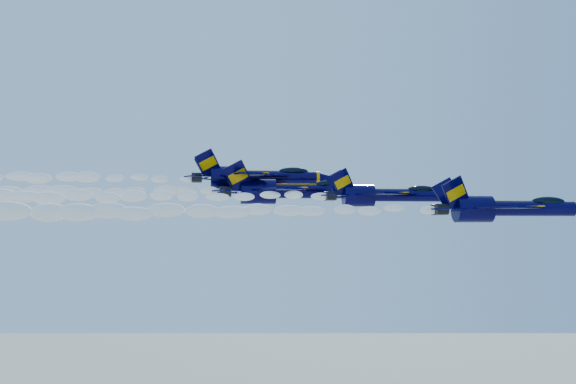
{
  "coord_description": "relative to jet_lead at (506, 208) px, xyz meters",
  "views": [
    {
      "loc": [
        -18.17,
        -82.7,
        148.89
      ],
      "look_at": [
        -6.84,
        0.4,
        152.84
      ],
      "focal_mm": 45.0,
      "sensor_mm": 36.0,
      "label": 1
    }
  ],
  "objects": [
    {
      "name": "jet_lead",
      "position": [
        0.0,
        0.0,
        0.0
      ],
      "size": [
        18.22,
        14.95,
        6.77
      ],
      "color": "black"
    },
    {
      "name": "jet_fourth",
      "position": [
        -24.62,
        20.11,
        4.43
      ],
      "size": [
        18.94,
        15.54,
        7.04
      ],
      "color": "black"
    },
    {
      "name": "jet_second",
      "position": [
        -10.64,
        8.46,
        1.68
      ],
      "size": [
        16.37,
        13.43,
        6.08
      ],
      "color": "black"
    },
    {
      "name": "smoke_trail_jet_lead",
      "position": [
        -40.15,
        0.0,
        -0.5
      ],
      "size": [
        64.73,
        2.47,
        2.22
      ],
      "primitive_type": "ellipsoid",
      "color": "white"
    },
    {
      "name": "jet_third",
      "position": [
        -20.8,
        15.54,
        2.44
      ],
      "size": [
        19.97,
        16.38,
        7.42
      ],
      "color": "black"
    },
    {
      "name": "smoke_trail_jet_second",
      "position": [
        -50.01,
        8.46,
        1.2
      ],
      "size": [
        64.73,
        2.22,
        2.0
      ],
      "primitive_type": "ellipsoid",
      "color": "white"
    }
  ]
}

